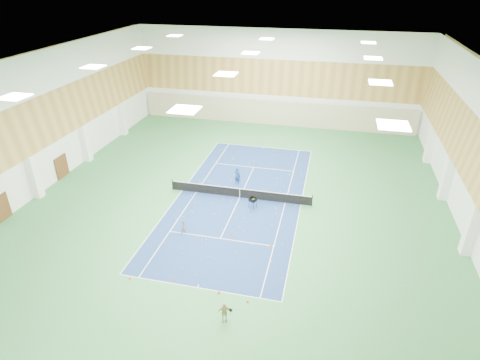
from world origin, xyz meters
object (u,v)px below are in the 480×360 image
(child_apron, at_px, (224,312))
(ball_cart, at_px, (253,203))
(tennis_net, at_px, (240,192))
(coach, at_px, (237,176))
(child_court, at_px, (184,227))

(child_apron, xyz_separation_m, ball_cart, (-0.92, 12.66, -0.16))
(tennis_net, distance_m, coach, 2.67)
(ball_cart, bearing_deg, child_court, -110.65)
(child_court, relative_size, ball_cart, 1.07)
(tennis_net, xyz_separation_m, ball_cart, (1.49, -1.43, -0.05))
(tennis_net, distance_m, child_apron, 14.30)
(child_court, bearing_deg, ball_cart, 5.32)
(child_court, height_order, ball_cart, child_court)
(child_court, bearing_deg, coach, 34.18)
(coach, relative_size, child_court, 1.62)
(tennis_net, relative_size, child_apron, 9.75)
(tennis_net, height_order, ball_cart, tennis_net)
(child_apron, relative_size, ball_cart, 1.31)
(coach, bearing_deg, child_apron, 120.79)
(tennis_net, bearing_deg, child_apron, -80.28)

